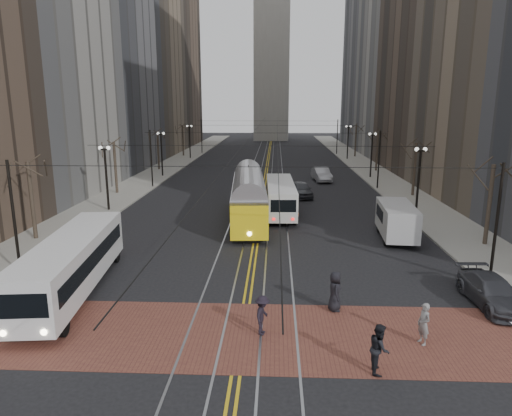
# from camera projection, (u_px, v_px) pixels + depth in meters

# --- Properties ---
(ground) EXTENTS (260.00, 260.00, 0.00)m
(ground) POSITION_uv_depth(u_px,v_px,m) (248.00, 296.00, 23.12)
(ground) COLOR black
(ground) RESTS_ON ground
(sidewalk_left) EXTENTS (5.00, 140.00, 0.15)m
(sidewalk_left) POSITION_uv_depth(u_px,v_px,m) (165.00, 169.00, 67.56)
(sidewalk_left) COLOR gray
(sidewalk_left) RESTS_ON ground
(sidewalk_right) EXTENTS (5.00, 140.00, 0.15)m
(sidewalk_right) POSITION_uv_depth(u_px,v_px,m) (370.00, 170.00, 66.27)
(sidewalk_right) COLOR gray
(sidewalk_right) RESTS_ON ground
(crosswalk_band) EXTENTS (25.00, 6.00, 0.01)m
(crosswalk_band) POSITION_uv_depth(u_px,v_px,m) (242.00, 334.00, 19.22)
(crosswalk_band) COLOR brown
(crosswalk_band) RESTS_ON ground
(streetcar_rails) EXTENTS (4.80, 130.00, 0.02)m
(streetcar_rails) POSITION_uv_depth(u_px,v_px,m) (267.00, 170.00, 66.93)
(streetcar_rails) COLOR gray
(streetcar_rails) RESTS_ON ground
(centre_lines) EXTENTS (0.42, 130.00, 0.01)m
(centre_lines) POSITION_uv_depth(u_px,v_px,m) (267.00, 170.00, 66.93)
(centre_lines) COLOR gold
(centre_lines) RESTS_ON ground
(building_left_mid) EXTENTS (16.00, 20.00, 34.00)m
(building_left_mid) POSITION_uv_depth(u_px,v_px,m) (89.00, 50.00, 65.19)
(building_left_mid) COLOR slate
(building_left_mid) RESTS_ON ground
(building_left_midfar) EXTENTS (20.00, 20.00, 52.00)m
(building_left_midfar) POSITION_uv_depth(u_px,v_px,m) (118.00, 10.00, 82.73)
(building_left_midfar) COLOR #87735D
(building_left_midfar) RESTS_ON ground
(building_left_far) EXTENTS (16.00, 20.00, 40.00)m
(building_left_far) POSITION_uv_depth(u_px,v_px,m) (159.00, 56.00, 103.46)
(building_left_far) COLOR brown
(building_left_far) RESTS_ON ground
(building_right_mid) EXTENTS (16.00, 20.00, 34.00)m
(building_right_mid) POSITION_uv_depth(u_px,v_px,m) (452.00, 48.00, 63.01)
(building_right_mid) COLOR brown
(building_right_mid) RESTS_ON ground
(building_right_midfar) EXTENTS (20.00, 20.00, 52.00)m
(building_right_midfar) POSITION_uv_depth(u_px,v_px,m) (426.00, 8.00, 80.38)
(building_right_midfar) COLOR #9A9791
(building_right_midfar) RESTS_ON ground
(building_right_far) EXTENTS (16.00, 20.00, 40.00)m
(building_right_far) POSITION_uv_depth(u_px,v_px,m) (386.00, 55.00, 101.29)
(building_right_far) COLOR slate
(building_right_far) RESTS_ON ground
(lamp_posts) EXTENTS (27.60, 57.20, 5.60)m
(lamp_posts) POSITION_uv_depth(u_px,v_px,m) (264.00, 166.00, 50.48)
(lamp_posts) COLOR black
(lamp_posts) RESTS_ON ground
(street_trees) EXTENTS (31.68, 53.28, 5.60)m
(street_trees) POSITION_uv_depth(u_px,v_px,m) (265.00, 159.00, 56.81)
(street_trees) COLOR #382D23
(street_trees) RESTS_ON ground
(trolley_wires) EXTENTS (25.96, 120.00, 6.60)m
(trolley_wires) POSITION_uv_depth(u_px,v_px,m) (265.00, 151.00, 56.19)
(trolley_wires) COLOR black
(trolley_wires) RESTS_ON ground
(transit_bus) EXTENTS (3.58, 11.76, 2.89)m
(transit_bus) POSITION_uv_depth(u_px,v_px,m) (72.00, 266.00, 23.17)
(transit_bus) COLOR white
(transit_bus) RESTS_ON ground
(streetcar) EXTENTS (3.52, 14.20, 3.31)m
(streetcar) POSITION_uv_depth(u_px,v_px,m) (249.00, 201.00, 37.55)
(streetcar) COLOR yellow
(streetcar) RESTS_ON ground
(rear_bus) EXTENTS (2.64, 10.64, 2.76)m
(rear_bus) POSITION_uv_depth(u_px,v_px,m) (281.00, 198.00, 40.16)
(rear_bus) COLOR silver
(rear_bus) RESTS_ON ground
(cargo_van) EXTENTS (2.64, 5.87, 2.53)m
(cargo_van) POSITION_uv_depth(u_px,v_px,m) (396.00, 222.00, 32.47)
(cargo_van) COLOR beige
(cargo_van) RESTS_ON ground
(sedan_grey) EXTENTS (2.57, 4.89, 1.59)m
(sedan_grey) POSITION_uv_depth(u_px,v_px,m) (301.00, 189.00, 47.33)
(sedan_grey) COLOR #3F4146
(sedan_grey) RESTS_ON ground
(sedan_silver) EXTENTS (2.42, 5.29, 1.68)m
(sedan_silver) POSITION_uv_depth(u_px,v_px,m) (321.00, 174.00, 57.09)
(sedan_silver) COLOR #A2A3A9
(sedan_silver) RESTS_ON ground
(sedan_parked) EXTENTS (2.13, 4.85, 1.39)m
(sedan_parked) POSITION_uv_depth(u_px,v_px,m) (492.00, 292.00, 21.89)
(sedan_parked) COLOR #404148
(sedan_parked) RESTS_ON ground
(pedestrian_a) EXTENTS (0.62, 0.94, 1.91)m
(pedestrian_a) POSITION_uv_depth(u_px,v_px,m) (335.00, 291.00, 21.26)
(pedestrian_a) COLOR black
(pedestrian_a) RESTS_ON crosswalk_band
(pedestrian_b) EXTENTS (0.59, 0.73, 1.74)m
(pedestrian_b) POSITION_uv_depth(u_px,v_px,m) (424.00, 324.00, 18.28)
(pedestrian_b) COLOR gray
(pedestrian_b) RESTS_ON crosswalk_band
(pedestrian_c) EXTENTS (0.78, 0.96, 1.85)m
(pedestrian_c) POSITION_uv_depth(u_px,v_px,m) (379.00, 348.00, 16.36)
(pedestrian_c) COLOR black
(pedestrian_c) RESTS_ON crosswalk_band
(pedestrian_d) EXTENTS (0.87, 1.21, 1.70)m
(pedestrian_d) POSITION_uv_depth(u_px,v_px,m) (262.00, 315.00, 19.08)
(pedestrian_d) COLOR black
(pedestrian_d) RESTS_ON crosswalk_band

